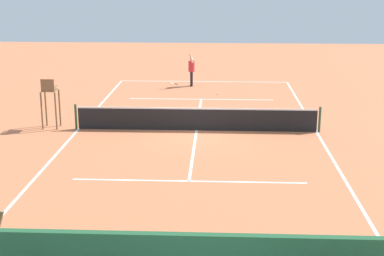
{
  "coord_description": "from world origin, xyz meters",
  "views": [
    {
      "loc": [
        -0.93,
        23.34,
        6.51
      ],
      "look_at": [
        0.0,
        4.0,
        1.2
      ],
      "focal_mm": 54.04,
      "sensor_mm": 36.0,
      "label": 1
    }
  ],
  "objects": [
    {
      "name": "ground_plane",
      "position": [
        0.0,
        0.0,
        0.0
      ],
      "size": [
        60.0,
        60.0,
        0.0
      ],
      "primitive_type": "plane",
      "color": "#CC7047"
    },
    {
      "name": "court_line_markings",
      "position": [
        0.0,
        -0.04,
        0.0
      ],
      "size": [
        10.1,
        22.2,
        0.01
      ],
      "color": "white",
      "rests_on": "ground"
    },
    {
      "name": "tennis_net",
      "position": [
        0.0,
        0.0,
        0.5
      ],
      "size": [
        10.3,
        0.1,
        1.07
      ],
      "color": "black",
      "rests_on": "ground"
    },
    {
      "name": "umpire_chair",
      "position": [
        6.2,
        -0.1,
        1.31
      ],
      "size": [
        0.67,
        0.67,
        2.14
      ],
      "color": "brown",
      "rests_on": "ground"
    },
    {
      "name": "tennis_player",
      "position": [
        0.68,
        -9.57,
        1.02
      ],
      "size": [
        0.37,
        0.54,
        1.93
      ],
      "color": "black",
      "rests_on": "ground"
    },
    {
      "name": "tennis_racket",
      "position": [
        1.83,
        -10.21,
        0.01
      ],
      "size": [
        0.57,
        0.44,
        0.03
      ],
      "color": "black",
      "rests_on": "ground"
    },
    {
      "name": "tennis_ball_near",
      "position": [
        -0.85,
        -7.21,
        0.03
      ],
      "size": [
        0.07,
        0.07,
        0.07
      ],
      "primitive_type": "sphere",
      "color": "#CCDB33",
      "rests_on": "ground"
    }
  ]
}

